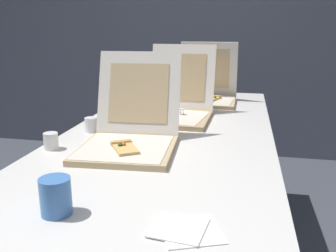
{
  "coord_description": "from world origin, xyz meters",
  "views": [
    {
      "loc": [
        0.32,
        -1.03,
        1.21
      ],
      "look_at": [
        0.02,
        0.41,
        0.81
      ],
      "focal_mm": 39.64,
      "sensor_mm": 36.0,
      "label": 1
    }
  ],
  "objects": [
    {
      "name": "cup_white_near_center",
      "position": [
        -0.34,
        0.46,
        0.78
      ],
      "size": [
        0.06,
        0.06,
        0.06
      ],
      "primitive_type": "cylinder",
      "color": "white",
      "rests_on": "table"
    },
    {
      "name": "cup_white_near_left",
      "position": [
        -0.4,
        0.2,
        0.78
      ],
      "size": [
        0.06,
        0.06,
        0.06
      ],
      "primitive_type": "cylinder",
      "color": "white",
      "rests_on": "table"
    },
    {
      "name": "cup_printed_front",
      "position": [
        -0.13,
        -0.26,
        0.8
      ],
      "size": [
        0.08,
        0.08,
        0.1
      ],
      "primitive_type": "cylinder",
      "color": "#477FCC",
      "rests_on": "table"
    },
    {
      "name": "pizza_box_front",
      "position": [
        -0.1,
        0.27,
        0.8
      ],
      "size": [
        0.38,
        0.49,
        0.35
      ],
      "rotation": [
        0.0,
        0.0,
        0.06
      ],
      "color": "tan",
      "rests_on": "table"
    },
    {
      "name": "napkin_pile",
      "position": [
        0.2,
        -0.27,
        0.75
      ],
      "size": [
        0.19,
        0.18,
        0.01
      ],
      "color": "white",
      "rests_on": "table"
    },
    {
      "name": "cup_white_mid",
      "position": [
        -0.31,
        0.6,
        0.78
      ],
      "size": [
        0.06,
        0.06,
        0.06
      ],
      "primitive_type": "cylinder",
      "color": "white",
      "rests_on": "table"
    },
    {
      "name": "pizza_box_back",
      "position": [
        0.1,
        1.22,
        0.8
      ],
      "size": [
        0.35,
        0.35,
        0.36
      ],
      "rotation": [
        0.0,
        0.0,
        -0.01
      ],
      "color": "tan",
      "rests_on": "table"
    },
    {
      "name": "wall_back",
      "position": [
        0.0,
        2.48,
        1.3
      ],
      "size": [
        10.0,
        0.1,
        2.6
      ],
      "primitive_type": "cube",
      "color": "slate",
      "rests_on": "ground"
    },
    {
      "name": "pizza_box_middle",
      "position": [
        -0.02,
        0.78,
        0.8
      ],
      "size": [
        0.36,
        0.45,
        0.36
      ],
      "rotation": [
        0.0,
        0.0,
        -0.03
      ],
      "color": "tan",
      "rests_on": "table"
    },
    {
      "name": "table",
      "position": [
        0.0,
        0.56,
        0.7
      ],
      "size": [
        0.91,
        2.05,
        0.75
      ],
      "color": "silver",
      "rests_on": "ground"
    },
    {
      "name": "cup_white_far",
      "position": [
        -0.24,
        0.93,
        0.78
      ],
      "size": [
        0.06,
        0.06,
        0.06
      ],
      "primitive_type": "cylinder",
      "color": "white",
      "rests_on": "table"
    }
  ]
}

